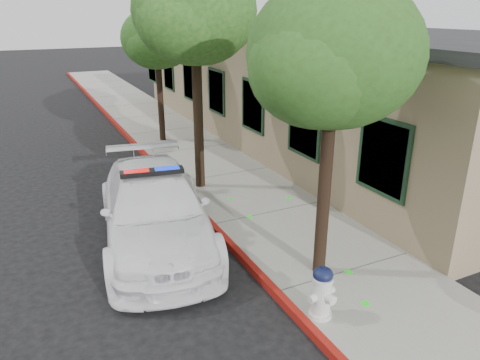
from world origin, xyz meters
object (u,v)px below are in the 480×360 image
object	(u,v)px
street_tree_near	(334,61)
street_tree_far	(158,42)
police_car	(155,209)
street_tree_mid	(195,17)
clapboard_building	(309,84)
fire_hydrant	(322,292)

from	to	relation	value
street_tree_near	street_tree_far	xyz separation A→B (m)	(0.05, 10.37, -0.31)
police_car	street_tree_far	bearing A→B (deg)	81.66
street_tree_mid	street_tree_far	bearing A→B (deg)	84.64
street_tree_far	street_tree_near	bearing A→B (deg)	-90.26
clapboard_building	fire_hydrant	world-z (taller)	clapboard_building
fire_hydrant	street_tree_far	xyz separation A→B (m)	(0.83, 11.51, 3.17)
clapboard_building	police_car	distance (m)	10.06
police_car	street_tree_mid	size ratio (longest dim) A/B	0.96
clapboard_building	fire_hydrant	bearing A→B (deg)	-122.64
police_car	fire_hydrant	size ratio (longest dim) A/B	6.25
fire_hydrant	street_tree_mid	bearing A→B (deg)	76.99
clapboard_building	street_tree_mid	bearing A→B (deg)	-149.64
street_tree_near	street_tree_mid	bearing A→B (deg)	94.71
street_tree_near	street_tree_far	bearing A→B (deg)	89.74
street_tree_near	street_tree_mid	world-z (taller)	street_tree_mid
street_tree_near	clapboard_building	bearing A→B (deg)	57.62
street_tree_near	street_tree_mid	xyz separation A→B (m)	(-0.43, 5.25, 0.60)
street_tree_near	street_tree_far	size ratio (longest dim) A/B	1.09
clapboard_building	street_tree_mid	size ratio (longest dim) A/B	3.46
street_tree_near	fire_hydrant	bearing A→B (deg)	-124.55
clapboard_building	street_tree_near	distance (m)	10.56
police_car	fire_hydrant	bearing A→B (deg)	-57.61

